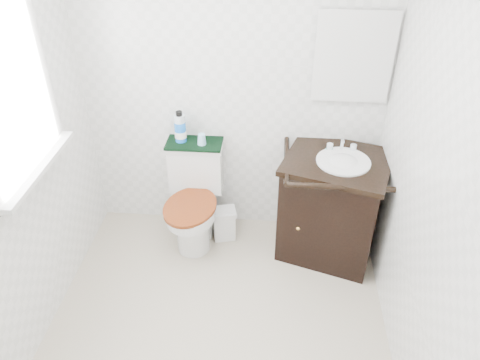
# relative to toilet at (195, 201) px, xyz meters

# --- Properties ---
(floor) EXTENTS (2.40, 2.40, 0.00)m
(floor) POSITION_rel_toilet_xyz_m (0.27, -0.97, -0.35)
(floor) COLOR #C1B79B
(floor) RESTS_ON ground
(wall_back) EXTENTS (2.40, 0.00, 2.40)m
(wall_back) POSITION_rel_toilet_xyz_m (0.27, 0.23, 0.85)
(wall_back) COLOR white
(wall_back) RESTS_ON ground
(wall_right) EXTENTS (0.00, 2.40, 2.40)m
(wall_right) POSITION_rel_toilet_xyz_m (1.37, -0.97, 0.85)
(wall_right) COLOR white
(wall_right) RESTS_ON ground
(window) EXTENTS (0.02, 0.70, 0.90)m
(window) POSITION_rel_toilet_xyz_m (-0.80, -0.72, 1.20)
(window) COLOR white
(window) RESTS_ON wall_left
(mirror) EXTENTS (0.50, 0.02, 0.60)m
(mirror) POSITION_rel_toilet_xyz_m (1.09, 0.21, 1.10)
(mirror) COLOR silver
(mirror) RESTS_ON wall_back
(toilet) EXTENTS (0.45, 0.65, 0.78)m
(toilet) POSITION_rel_toilet_xyz_m (0.00, 0.00, 0.00)
(toilet) COLOR silver
(toilet) RESTS_ON floor
(vanity) EXTENTS (0.86, 0.79, 0.92)m
(vanity) POSITION_rel_toilet_xyz_m (1.04, -0.07, 0.09)
(vanity) COLOR black
(vanity) RESTS_ON floor
(trash_bin) EXTENTS (0.21, 0.19, 0.27)m
(trash_bin) POSITION_rel_toilet_xyz_m (0.22, -0.00, -0.21)
(trash_bin) COLOR silver
(trash_bin) RESTS_ON floor
(towel) EXTENTS (0.42, 0.22, 0.02)m
(towel) POSITION_rel_toilet_xyz_m (-0.00, 0.12, 0.45)
(towel) COLOR black
(towel) RESTS_ON toilet
(mouthwash_bottle) EXTENTS (0.08, 0.08, 0.24)m
(mouthwash_bottle) POSITION_rel_toilet_xyz_m (-0.10, 0.14, 0.57)
(mouthwash_bottle) COLOR blue
(mouthwash_bottle) RESTS_ON towel
(cup) EXTENTS (0.07, 0.07, 0.08)m
(cup) POSITION_rel_toilet_xyz_m (0.06, 0.10, 0.50)
(cup) COLOR #90C7EC
(cup) RESTS_ON towel
(soap_bar) EXTENTS (0.07, 0.04, 0.02)m
(soap_bar) POSITION_rel_toilet_xyz_m (0.99, 0.06, 0.48)
(soap_bar) COLOR #1A7F70
(soap_bar) RESTS_ON vanity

